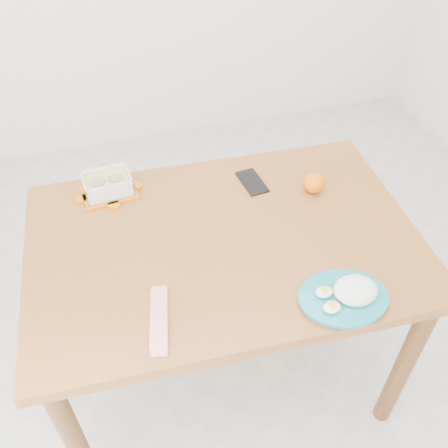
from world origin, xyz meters
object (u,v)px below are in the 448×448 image
object	(u,v)px
rice_plate	(348,294)
smartphone	(252,182)
dining_table	(224,260)
orange_fruit	(314,183)
food_container	(108,185)

from	to	relation	value
rice_plate	smartphone	xyz separation A→B (m)	(-0.08, 0.54, -0.02)
dining_table	orange_fruit	xyz separation A→B (m)	(0.35, 0.13, 0.13)
orange_fruit	rice_plate	world-z (taller)	orange_fruit
rice_plate	dining_table	bearing A→B (deg)	135.78
dining_table	rice_plate	bearing A→B (deg)	-48.61
dining_table	food_container	xyz separation A→B (m)	(-0.31, 0.31, 0.14)
food_container	rice_plate	world-z (taller)	food_container
orange_fruit	rice_plate	bearing A→B (deg)	-102.33
rice_plate	smartphone	size ratio (longest dim) A/B	2.01
orange_fruit	food_container	bearing A→B (deg)	164.71
dining_table	rice_plate	size ratio (longest dim) A/B	4.50
orange_fruit	smartphone	size ratio (longest dim) A/B	0.50
smartphone	orange_fruit	bearing A→B (deg)	-34.99
rice_plate	food_container	bearing A→B (deg)	139.10
dining_table	rice_plate	world-z (taller)	rice_plate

